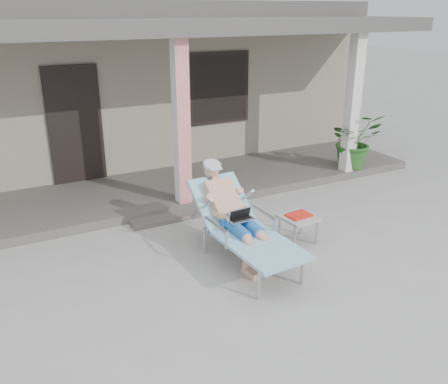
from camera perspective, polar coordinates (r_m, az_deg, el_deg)
ground at (r=6.27m, az=3.02°, el=-8.95°), size 60.00×60.00×0.00m
house at (r=11.59m, az=-13.76°, el=13.25°), size 10.40×5.40×3.30m
porch_deck at (r=8.71m, az=-7.02°, el=0.35°), size 10.00×2.00×0.15m
porch_overhang at (r=8.10m, az=-7.76°, el=18.47°), size 10.00×2.30×2.85m
porch_step at (r=7.73m, az=-3.94°, el=-2.59°), size 2.00×0.30×0.07m
lounger at (r=6.14m, az=1.74°, el=-1.43°), size 0.84×2.00×1.28m
side_table at (r=6.82m, az=8.97°, el=-3.18°), size 0.52×0.52×0.43m
potted_palm at (r=9.81m, az=15.41°, el=6.00°), size 1.15×1.04×1.11m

